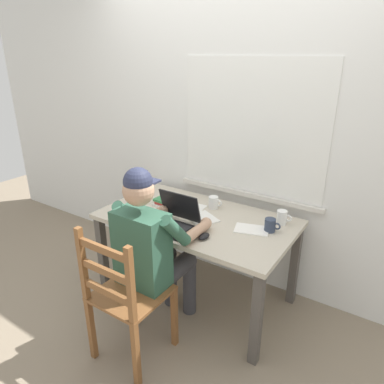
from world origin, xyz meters
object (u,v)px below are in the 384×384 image
object	(u,v)px
coffee_mug_spare	(214,202)
book_stack_main	(165,202)
laptop	(173,219)
coffee_mug_white	(282,217)
computer_mouse	(204,236)
seated_person	(153,246)
desk	(197,227)
coffee_mug_dark	(270,225)
wooden_chair	(125,297)

from	to	relation	value
coffee_mug_spare	book_stack_main	bearing A→B (deg)	-152.36
laptop	coffee_mug_white	xyz separation A→B (m)	(0.64, 0.46, -0.00)
computer_mouse	coffee_mug_spare	size ratio (longest dim) A/B	0.87
seated_person	book_stack_main	bearing A→B (deg)	119.71
desk	coffee_mug_spare	bearing A→B (deg)	84.21
seated_person	coffee_mug_spare	bearing A→B (deg)	85.85
coffee_mug_spare	book_stack_main	distance (m)	0.39
book_stack_main	coffee_mug_dark	bearing A→B (deg)	3.83
desk	laptop	bearing A→B (deg)	-108.10
desk	coffee_mug_white	xyz separation A→B (m)	(0.57, 0.25, 0.14)
desk	book_stack_main	xyz separation A→B (m)	(-0.32, 0.04, 0.12)
wooden_chair	seated_person	bearing A→B (deg)	90.00
laptop	desk	bearing A→B (deg)	71.90
coffee_mug_white	wooden_chair	bearing A→B (deg)	-120.70
coffee_mug_dark	desk	bearing A→B (deg)	-170.28
laptop	computer_mouse	distance (m)	0.29
computer_mouse	book_stack_main	xyz separation A→B (m)	(-0.54, 0.28, 0.02)
coffee_mug_spare	coffee_mug_dark	bearing A→B (deg)	-13.23
coffee_mug_spare	wooden_chair	bearing A→B (deg)	-92.97
desk	computer_mouse	size ratio (longest dim) A/B	14.45
laptop	coffee_mug_dark	bearing A→B (deg)	26.15
laptop	computer_mouse	world-z (taller)	laptop
desk	book_stack_main	size ratio (longest dim) A/B	7.81
seated_person	coffee_mug_white	world-z (taller)	seated_person
wooden_chair	coffee_mug_spare	xyz separation A→B (m)	(0.05, 0.98, 0.29)
coffee_mug_white	book_stack_main	world-z (taller)	coffee_mug_white
desk	coffee_mug_spare	distance (m)	0.26
computer_mouse	coffee_mug_white	size ratio (longest dim) A/B	0.90
seated_person	desk	bearing A→B (deg)	86.58
computer_mouse	coffee_mug_white	bearing A→B (deg)	54.27
laptop	computer_mouse	bearing A→B (deg)	-7.54
computer_mouse	coffee_mug_spare	xyz separation A→B (m)	(-0.19, 0.46, 0.03)
laptop	coffee_mug_dark	distance (m)	0.68
laptop	computer_mouse	xyz separation A→B (m)	(0.28, -0.04, -0.04)
wooden_chair	book_stack_main	size ratio (longest dim) A/B	5.16
coffee_mug_white	coffee_mug_dark	distance (m)	0.16
computer_mouse	coffee_mug_dark	size ratio (longest dim) A/B	0.88
computer_mouse	book_stack_main	world-z (taller)	book_stack_main
desk	coffee_mug_dark	size ratio (longest dim) A/B	12.65
seated_person	coffee_mug_white	bearing A→B (deg)	50.59
coffee_mug_spare	coffee_mug_white	bearing A→B (deg)	3.35
seated_person	coffee_mug_spare	world-z (taller)	seated_person
seated_person	computer_mouse	xyz separation A→B (m)	(0.25, 0.24, 0.04)
desk	computer_mouse	distance (m)	0.34
wooden_chair	computer_mouse	distance (m)	0.63
computer_mouse	coffee_mug_dark	xyz separation A→B (m)	(0.33, 0.34, 0.03)
computer_mouse	coffee_mug_dark	bearing A→B (deg)	45.89
computer_mouse	wooden_chair	bearing A→B (deg)	-115.35
seated_person	coffee_mug_dark	distance (m)	0.82
seated_person	coffee_mug_dark	xyz separation A→B (m)	(0.57, 0.58, 0.07)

